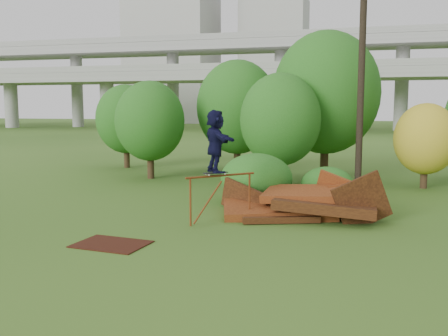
% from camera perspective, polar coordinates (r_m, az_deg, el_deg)
% --- Properties ---
extents(ground, '(240.00, 240.00, 0.00)m').
position_cam_1_polar(ground, '(13.61, 1.05, -7.80)').
color(ground, '#2D5116').
rests_on(ground, ground).
extents(scrap_pile, '(5.69, 3.18, 1.96)m').
position_cam_1_polar(scrap_pile, '(16.10, 8.61, -4.19)').
color(scrap_pile, '#4B160D').
rests_on(scrap_pile, ground).
extents(grind_rail, '(1.70, 1.71, 1.46)m').
position_cam_1_polar(grind_rail, '(15.03, -0.36, -2.26)').
color(grind_rail, maroon).
rests_on(grind_rail, ground).
extents(skateboard, '(0.68, 0.69, 0.08)m').
position_cam_1_polar(skateboard, '(14.87, -0.97, -0.55)').
color(skateboard, black).
rests_on(skateboard, grind_rail).
extents(skater, '(1.48, 1.71, 1.86)m').
position_cam_1_polar(skater, '(14.78, -0.98, 3.09)').
color(skater, black).
rests_on(skater, skateboard).
extents(flat_plate, '(1.91, 1.46, 0.03)m').
position_cam_1_polar(flat_plate, '(13.11, -12.75, -8.48)').
color(flat_plate, black).
rests_on(flat_plate, ground).
extents(tree_0, '(3.36, 3.36, 4.74)m').
position_cam_1_polar(tree_0, '(24.45, -8.47, 5.33)').
color(tree_0, black).
rests_on(tree_0, ground).
extents(tree_1, '(4.25, 4.25, 5.92)m').
position_cam_1_polar(tree_1, '(26.18, 1.53, 6.96)').
color(tree_1, black).
rests_on(tree_1, ground).
extents(tree_2, '(3.52, 3.52, 4.96)m').
position_cam_1_polar(tree_2, '(21.92, 6.46, 5.52)').
color(tree_2, black).
rests_on(tree_2, ground).
extents(tree_3, '(5.12, 5.12, 7.10)m').
position_cam_1_polar(tree_3, '(24.67, 11.57, 8.41)').
color(tree_3, black).
rests_on(tree_3, ground).
extents(tree_4, '(2.64, 2.64, 3.65)m').
position_cam_1_polar(tree_4, '(22.91, 22.05, 3.09)').
color(tree_4, black).
rests_on(tree_4, ground).
extents(tree_6, '(3.41, 3.41, 4.76)m').
position_cam_1_polar(tree_6, '(29.13, -11.14, 5.51)').
color(tree_6, black).
rests_on(tree_6, ground).
extents(shrub_left, '(2.62, 2.42, 1.82)m').
position_cam_1_polar(shrub_left, '(18.13, 3.73, -1.17)').
color(shrub_left, '#1A4C14').
rests_on(shrub_left, ground).
extents(shrub_right, '(1.91, 1.75, 1.35)m').
position_cam_1_polar(shrub_right, '(18.32, 11.71, -1.95)').
color(shrub_right, '#1A4C14').
rests_on(shrub_right, ground).
extents(utility_pole, '(1.40, 0.28, 9.33)m').
position_cam_1_polar(utility_pole, '(21.79, 15.42, 10.06)').
color(utility_pole, black).
rests_on(utility_pole, ground).
extents(freeway_overpass, '(160.00, 15.00, 13.70)m').
position_cam_1_polar(freeway_overpass, '(76.05, 13.01, 11.96)').
color(freeway_overpass, gray).
rests_on(freeway_overpass, ground).
extents(building_left, '(18.00, 16.00, 35.00)m').
position_cam_1_polar(building_left, '(116.22, -5.85, 13.87)').
color(building_left, '#9E9E99').
rests_on(building_left, ground).
extents(building_right, '(14.00, 14.00, 28.00)m').
position_cam_1_polar(building_right, '(116.83, 5.81, 12.11)').
color(building_right, '#9E9E99').
rests_on(building_right, ground).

